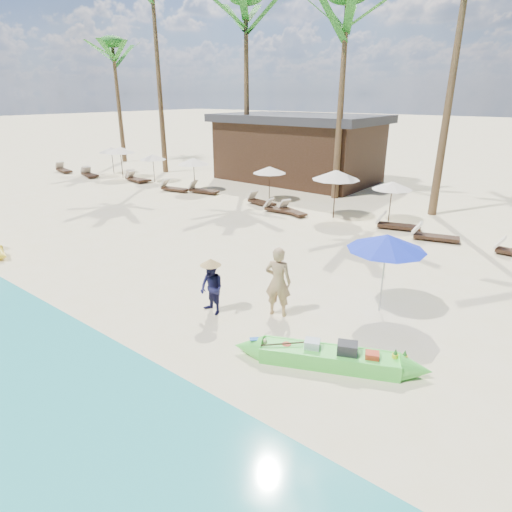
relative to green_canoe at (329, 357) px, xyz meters
The scene contains 30 objects.
ground 4.26m from the green_canoe, behind, with size 240.00×240.00×0.00m, color beige.
wet_sand_strip 6.41m from the green_canoe, 131.53° to the right, with size 240.00×4.50×0.01m, color tan.
green_canoe is the anchor object (origin of this frame).
tourist 2.62m from the green_canoe, 151.60° to the left, with size 0.70×0.46×1.92m, color tan.
vendor_green 3.69m from the green_canoe, behind, with size 0.71×0.55×1.45m, color #16153C.
blue_umbrella 3.56m from the green_canoe, 92.45° to the left, with size 2.04×2.04×2.19m.
resort_parasol_0 27.00m from the green_canoe, 154.81° to the left, with size 1.84×1.84×1.90m.
lounger_0_left 29.36m from the green_canoe, 161.30° to the left, with size 2.01×0.92×0.66m.
lounger_0_right 26.26m from the green_canoe, 158.81° to the left, with size 1.81×1.08×0.59m.
resort_parasol_1 24.92m from the green_canoe, 154.19° to the left, with size 2.07×2.07×2.13m.
lounger_1_left 26.49m from the green_canoe, 158.73° to the left, with size 1.82×0.73×0.60m.
lounger_1_right 23.01m from the green_canoe, 153.03° to the left, with size 2.05×0.91×0.67m.
resort_parasol_2 22.45m from the green_canoe, 150.00° to the left, with size 1.78×1.78×1.83m.
lounger_2_left 22.93m from the green_canoe, 152.58° to the left, with size 1.85×0.78×0.61m.
resort_parasol_3 18.75m from the green_canoe, 144.49° to the left, with size 1.93×1.93×1.99m.
lounger_3_left 18.99m from the green_canoe, 148.33° to the left, with size 1.90×0.90×0.62m.
lounger_3_right 17.89m from the green_canoe, 143.51° to the left, with size 1.96×0.91×0.64m.
resort_parasol_4 15.50m from the green_canoe, 131.11° to the left, with size 1.82×1.82×1.88m.
lounger_4_left 14.48m from the green_canoe, 133.35° to the left, with size 1.84×0.83×0.60m.
lounger_4_right 12.87m from the green_canoe, 129.97° to the left, with size 1.75×0.68×0.58m.
resort_parasol_5 12.17m from the green_canoe, 117.87° to the left, with size 2.22×2.22×2.28m.
lounger_5_left 12.53m from the green_canoe, 127.19° to the left, with size 1.76×1.04×0.57m.
resort_parasol_6 12.24m from the green_canoe, 105.83° to the left, with size 1.82×1.82×1.87m.
lounger_6_left 11.00m from the green_canoe, 103.65° to the left, with size 1.98×1.08×0.64m.
lounger_6_right 10.16m from the green_canoe, 94.81° to the left, with size 1.91×1.03×0.62m.
palm_0 33.80m from the green_canoe, 151.49° to the left, with size 2.08×2.08×9.90m.
palm_1 28.16m from the green_canoe, 146.85° to the left, with size 2.08×2.08×13.60m.
palm_2 23.02m from the green_canoe, 133.89° to the left, with size 2.08×2.08×11.33m.
palm_3 18.37m from the green_canoe, 117.73° to the left, with size 2.08×2.08×10.52m.
pavilion_west 21.62m from the green_canoe, 124.69° to the left, with size 10.80×6.60×4.30m.
Camera 1 is at (7.86, -7.41, 5.56)m, focal length 30.00 mm.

